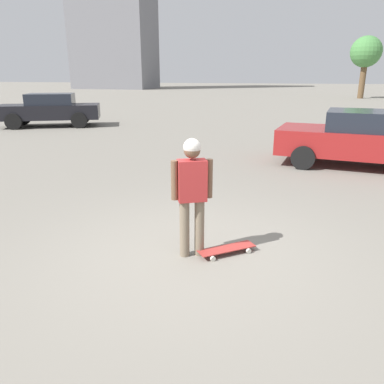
{
  "coord_description": "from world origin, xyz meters",
  "views": [
    {
      "loc": [
        1.21,
        -4.38,
        2.3
      ],
      "look_at": [
        0.0,
        0.0,
        0.88
      ],
      "focal_mm": 35.0,
      "sensor_mm": 36.0,
      "label": 1
    }
  ],
  "objects_px": {
    "skateboard": "(227,249)",
    "car_parked_near": "(359,138)",
    "person": "(192,188)",
    "car_parked_far": "(50,109)"
  },
  "relations": [
    {
      "from": "skateboard",
      "to": "car_parked_near",
      "type": "height_order",
      "value": "car_parked_near"
    },
    {
      "from": "person",
      "to": "car_parked_near",
      "type": "xyz_separation_m",
      "value": [
        2.83,
        6.12,
        -0.2
      ]
    },
    {
      "from": "car_parked_near",
      "to": "car_parked_far",
      "type": "relative_size",
      "value": 0.88
    },
    {
      "from": "person",
      "to": "car_parked_far",
      "type": "distance_m",
      "value": 14.73
    },
    {
      "from": "person",
      "to": "car_parked_near",
      "type": "distance_m",
      "value": 6.75
    },
    {
      "from": "person",
      "to": "car_parked_far",
      "type": "relative_size",
      "value": 0.33
    },
    {
      "from": "car_parked_far",
      "to": "skateboard",
      "type": "bearing_deg",
      "value": 108.02
    },
    {
      "from": "skateboard",
      "to": "car_parked_near",
      "type": "xyz_separation_m",
      "value": [
        2.39,
        5.96,
        0.67
      ]
    },
    {
      "from": "car_parked_far",
      "to": "person",
      "type": "bearing_deg",
      "value": 106.36
    },
    {
      "from": "car_parked_near",
      "to": "car_parked_far",
      "type": "distance_m",
      "value": 13.59
    }
  ]
}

